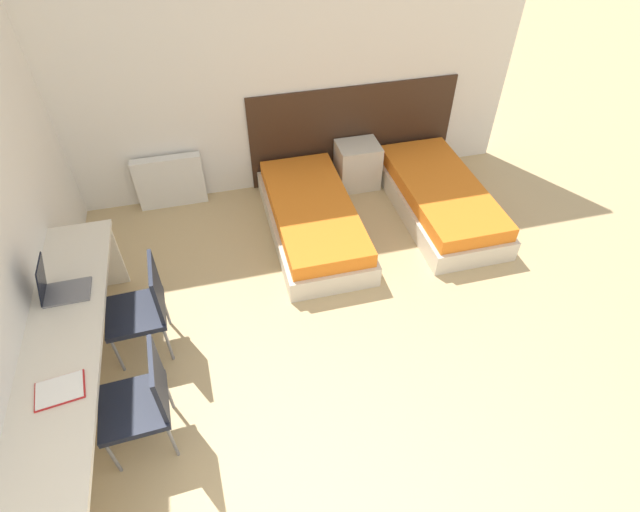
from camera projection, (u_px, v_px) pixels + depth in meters
wall_back at (273, 72)px, 5.05m from camera, size 5.39×0.05×2.70m
headboard_panel at (353, 133)px, 5.72m from camera, size 2.39×0.03×1.12m
bed_near_window at (313, 218)px, 5.17m from camera, size 0.87×1.85×0.39m
bed_near_door at (439, 198)px, 5.43m from camera, size 0.87×1.85×0.39m
nightstand at (357, 165)px, 5.76m from camera, size 0.47×0.39×0.53m
radiator at (170, 182)px, 5.47m from camera, size 0.73×0.12×0.59m
desk at (69, 353)px, 3.45m from camera, size 0.52×2.54×0.74m
chair_near_laptop at (143, 306)px, 3.91m from camera, size 0.47×0.47×0.88m
chair_near_notebook at (142, 399)px, 3.31m from camera, size 0.47×0.47×0.88m
laptop at (59, 288)px, 3.61m from camera, size 0.33×0.24×0.33m
open_notebook at (60, 390)px, 3.07m from camera, size 0.32×0.25×0.02m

